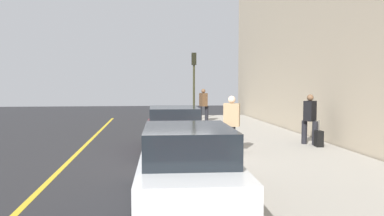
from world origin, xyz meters
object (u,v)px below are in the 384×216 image
object	(u,v)px
parked_car_white	(187,165)
pedestrian_tan_coat	(232,123)
pedestrian_black_coat	(310,118)
traffic_light_pole	(194,74)
rolling_suitcase	(319,139)
parked_car_maroon	(173,129)
pedestrian_brown_coat	(203,104)

from	to	relation	value
parked_car_white	pedestrian_tan_coat	size ratio (longest dim) A/B	2.61
pedestrian_black_coat	traffic_light_pole	world-z (taller)	traffic_light_pole
rolling_suitcase	pedestrian_black_coat	bearing A→B (deg)	10.92
pedestrian_black_coat	parked_car_white	bearing A→B (deg)	140.49
traffic_light_pole	rolling_suitcase	size ratio (longest dim) A/B	4.31
parked_car_white	parked_car_maroon	world-z (taller)	same
parked_car_white	pedestrian_tan_coat	world-z (taller)	pedestrian_tan_coat
parked_car_maroon	pedestrian_black_coat	distance (m)	4.83
pedestrian_brown_coat	traffic_light_pole	xyz separation A→B (m)	(0.87, 0.44, 1.69)
pedestrian_brown_coat	traffic_light_pole	bearing A→B (deg)	26.88
rolling_suitcase	traffic_light_pole	bearing A→B (deg)	17.21
parked_car_white	traffic_light_pole	bearing A→B (deg)	-6.94
pedestrian_black_coat	rolling_suitcase	distance (m)	0.86
pedestrian_brown_coat	rolling_suitcase	xyz separation A→B (m)	(-9.26, -2.70, -0.70)
pedestrian_black_coat	rolling_suitcase	world-z (taller)	pedestrian_black_coat
pedestrian_tan_coat	traffic_light_pole	xyz separation A→B (m)	(11.02, -0.08, 1.73)
parked_car_white	traffic_light_pole	size ratio (longest dim) A/B	1.18
pedestrian_tan_coat	pedestrian_brown_coat	world-z (taller)	pedestrian_brown_coat
pedestrian_black_coat	pedestrian_brown_coat	distance (m)	9.10
parked_car_white	parked_car_maroon	distance (m)	6.01
pedestrian_brown_coat	parked_car_maroon	bearing A→B (deg)	165.64
pedestrian_tan_coat	traffic_light_pole	world-z (taller)	traffic_light_pole
parked_car_white	pedestrian_black_coat	xyz separation A→B (m)	(5.98, -4.93, 0.34)
parked_car_maroon	pedestrian_black_coat	xyz separation A→B (m)	(-0.03, -4.82, 0.34)
parked_car_maroon	rolling_suitcase	size ratio (longest dim) A/B	4.84
parked_car_maroon	rolling_suitcase	world-z (taller)	parked_car_maroon
parked_car_maroon	pedestrian_brown_coat	distance (m)	8.98
pedestrian_tan_coat	pedestrian_black_coat	distance (m)	3.42
parked_car_maroon	rolling_suitcase	distance (m)	4.97
parked_car_white	traffic_light_pole	distance (m)	15.82
rolling_suitcase	parked_car_white	bearing A→B (deg)	137.25
parked_car_maroon	pedestrian_tan_coat	size ratio (longest dim) A/B	2.48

